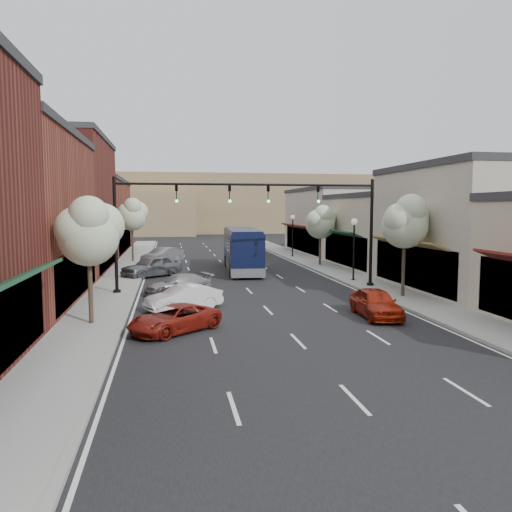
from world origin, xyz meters
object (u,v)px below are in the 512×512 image
tree_right_far (321,221)px  parked_car_d (152,266)px  tree_right_near (406,221)px  tree_left_near (89,230)px  parked_car_e (163,256)px  lamp_post_near (354,239)px  parked_car_c (179,284)px  tree_left_far (132,214)px  signal_mast_left (156,217)px  coach_bus (242,249)px  parked_car_b (184,298)px  red_hatchback (376,303)px  parked_car_a (174,319)px  lamp_post_far (293,229)px  signal_mast_right (336,217)px

tree_right_far → parked_car_d: (-14.55, -4.35, -3.18)m
tree_right_near → tree_left_near: size_ratio=1.05×
parked_car_d → parked_car_e: 8.97m
lamp_post_near → parked_car_c: 12.74m
tree_left_far → parked_car_d: (2.05, -10.35, -3.79)m
tree_right_far → tree_left_far: bearing=160.1°
signal_mast_left → tree_left_far: 18.14m
tree_left_far → coach_bus: tree_left_far is taller
tree_right_far → tree_left_near: 25.99m
coach_bus → parked_car_b: (-5.22, -15.30, -1.17)m
tree_right_far → red_hatchback: bearing=-100.1°
coach_bus → parked_car_a: coach_bus is taller
parked_car_c → parked_car_a: bearing=-23.7°
parked_car_b → lamp_post_far: bearing=129.0°
tree_right_far → parked_car_e: 14.94m
coach_bus → parked_car_d: size_ratio=2.42×
tree_right_far → tree_left_far: size_ratio=0.89×
tree_right_near → lamp_post_far: 24.11m
parked_car_b → parked_car_e: parked_car_e is taller
lamp_post_far → lamp_post_near: bearing=-90.0°
signal_mast_right → tree_right_far: 12.27m
parked_car_d → parked_car_a: bearing=-32.9°
tree_right_near → parked_car_e: (-13.84, 20.59, -3.71)m
tree_right_near → parked_car_b: tree_right_near is taller
tree_right_near → parked_car_e: bearing=123.9°
lamp_post_near → parked_car_a: bearing=-135.7°
tree_right_far → lamp_post_near: (-0.55, -9.44, -0.99)m
parked_car_a → parked_car_d: parked_car_d is taller
coach_bus → parked_car_c: size_ratio=2.78×
tree_right_far → parked_car_c: bearing=-135.8°
lamp_post_near → parked_car_d: 15.06m
coach_bus → red_hatchback: bearing=-75.0°
signal_mast_right → parked_car_c: signal_mast_right is taller
signal_mast_right → tree_left_near: size_ratio=1.44×
red_hatchback → parked_car_e: 27.00m
tree_left_far → lamp_post_far: tree_left_far is taller
red_hatchback → parked_car_b: size_ratio=1.03×
lamp_post_far → parked_car_d: bearing=-138.5°
tree_right_near → parked_car_d: size_ratio=1.25×
red_hatchback → lamp_post_near: bearing=77.6°
coach_bus → red_hatchback: size_ratio=2.85×
tree_right_near → signal_mast_left: bearing=163.8°
coach_bus → signal_mast_right: bearing=-61.8°
parked_car_c → signal_mast_right: bearing=70.7°
parked_car_e → parked_car_d: bearing=-55.2°
tree_left_near → lamp_post_far: bearing=60.2°
tree_left_far → coach_bus: 12.46m
parked_car_a → lamp_post_near: bearing=95.1°
coach_bus → parked_car_d: bearing=-157.2°
lamp_post_far → coach_bus: lamp_post_far is taller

